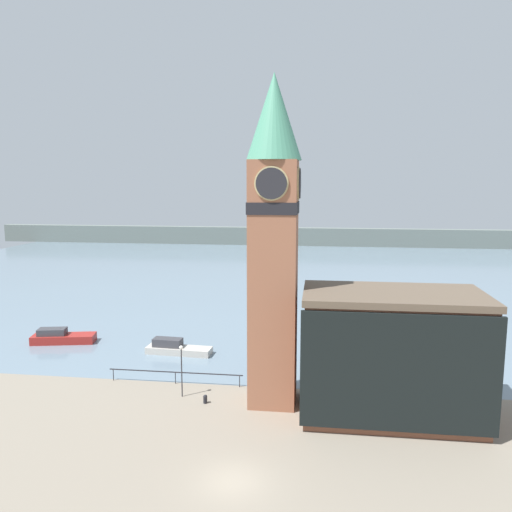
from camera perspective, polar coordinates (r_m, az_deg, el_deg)
The scene contains 10 objects.
ground_plane at distance 32.46m, azimuth -2.67°, elevation -24.35°, with size 160.00×160.00×0.00m, color gray.
water at distance 102.48m, azimuth 4.53°, elevation -1.53°, with size 160.00×120.00×0.00m.
far_shoreline at distance 141.73m, azimuth 5.36°, elevation 2.23°, with size 180.00×3.00×5.00m.
pier_railing at distance 45.57m, azimuth -9.21°, elevation -13.08°, with size 12.05×0.08×1.09m.
clock_tower at distance 38.45m, azimuth 2.02°, elevation 2.53°, with size 4.19×4.19×25.64m.
pier_building at distance 39.40m, azimuth 15.24°, elevation -10.80°, with size 13.40×7.56×9.57m.
boat_near at distance 53.23m, azimuth -9.14°, elevation -10.35°, with size 6.89×2.31×1.54m.
boat_far at distance 59.89m, azimuth -21.34°, elevation -8.64°, with size 7.00×3.33×1.64m.
mooring_bollard_near at distance 41.81m, azimuth -5.82°, elevation -15.91°, with size 0.33×0.33×0.71m.
lamp_post at distance 42.24m, azimuth -8.52°, elevation -11.84°, with size 0.32×0.32×4.38m.
Camera 1 is at (4.86, -26.88, 17.53)m, focal length 35.00 mm.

